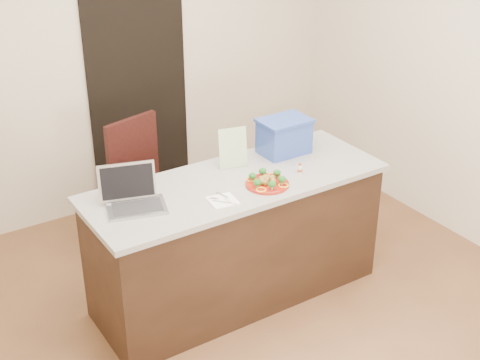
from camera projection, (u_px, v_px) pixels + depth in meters
ground at (256, 311)px, 4.67m from camera, size 4.00×4.00×0.00m
room_shell at (259, 91)px, 3.94m from camera, size 4.00×4.00×4.00m
doorway at (138, 93)px, 5.75m from camera, size 0.90×0.02×2.00m
island at (236, 239)px, 4.65m from camera, size 2.06×0.76×0.92m
plate at (267, 184)px, 4.37m from camera, size 0.29×0.29×0.02m
meatballs at (267, 180)px, 4.36m from camera, size 0.12×0.11×0.04m
broccoli at (267, 178)px, 4.35m from camera, size 0.24×0.24×0.04m
pepper_rings at (267, 182)px, 4.37m from camera, size 0.25×0.25×0.01m
napkin at (223, 201)px, 4.18m from camera, size 0.19×0.19×0.01m
fork at (219, 200)px, 4.17m from camera, size 0.09×0.14×0.00m
knife at (228, 200)px, 4.18m from camera, size 0.04×0.20×0.01m
yogurt_bottle at (300, 169)px, 4.52m from camera, size 0.03×0.03×0.07m
laptop at (132, 195)px, 4.11m from camera, size 0.41×0.38×0.25m
leaflet at (233, 148)px, 4.56m from camera, size 0.20×0.09×0.28m
blue_box at (284, 136)px, 4.78m from camera, size 0.36×0.26×0.26m
chair at (141, 179)px, 5.15m from camera, size 0.58×0.58×1.07m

